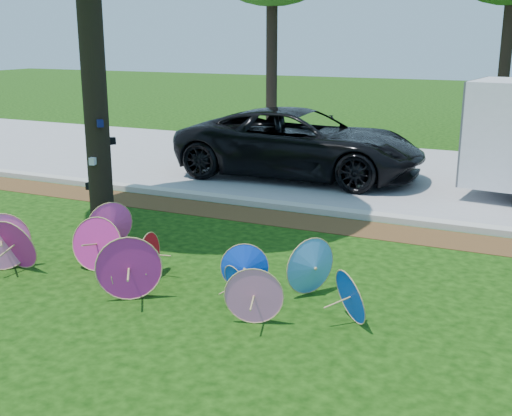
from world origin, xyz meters
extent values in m
plane|color=black|center=(0.00, 0.00, 0.00)|extent=(90.00, 90.00, 0.00)
cube|color=#472D16|center=(0.00, 4.50, 0.01)|extent=(90.00, 1.00, 0.01)
cube|color=#B7B5AD|center=(0.00, 5.20, 0.06)|extent=(90.00, 0.30, 0.12)
cube|color=gray|center=(0.00, 9.35, 0.01)|extent=(90.00, 8.00, 0.01)
cylinder|color=black|center=(-3.18, 3.08, 3.02)|extent=(0.44, 0.44, 6.03)
cone|color=#F33FA7|center=(-1.97, 1.78, 0.38)|extent=(0.57, 0.74, 0.78)
cone|color=#C8238B|center=(-1.70, 1.15, 0.29)|extent=(0.51, 0.65, 0.56)
cone|color=pink|center=(1.30, 0.22, 0.36)|extent=(0.73, 0.36, 0.72)
cone|color=#C8238B|center=(-2.62, 0.41, 0.41)|extent=(0.82, 0.36, 0.81)
cone|color=#C8238B|center=(-0.63, 0.34, 0.32)|extent=(0.26, 0.65, 0.64)
cone|color=blue|center=(0.78, 1.04, 0.33)|extent=(0.66, 0.38, 0.67)
cone|color=red|center=(-0.75, 0.99, 0.32)|extent=(0.20, 0.66, 0.65)
cone|color=#4B98EB|center=(1.64, 1.31, 0.39)|extent=(0.53, 0.74, 0.79)
cone|color=#C8238B|center=(-1.57, 0.95, 0.40)|extent=(0.85, 0.44, 0.81)
cone|color=blue|center=(2.38, 0.71, 0.35)|extent=(0.69, 0.70, 0.70)
cone|color=#C8238B|center=(-0.49, 0.20, 0.43)|extent=(0.79, 0.59, 0.87)
cone|color=pink|center=(-2.88, 0.36, 0.42)|extent=(0.76, 0.79, 0.86)
cone|color=blue|center=(0.89, 0.65, 0.27)|extent=(0.58, 0.46, 0.55)
imported|color=black|center=(-1.16, 8.12, 0.82)|extent=(6.00, 2.96, 1.64)
cylinder|color=black|center=(-4.11, 13.17, 2.50)|extent=(0.36, 0.36, 5.00)
cylinder|color=black|center=(2.75, 15.68, 2.50)|extent=(0.36, 0.36, 5.00)
camera|label=1|loc=(4.30, -6.21, 3.35)|focal=45.00mm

